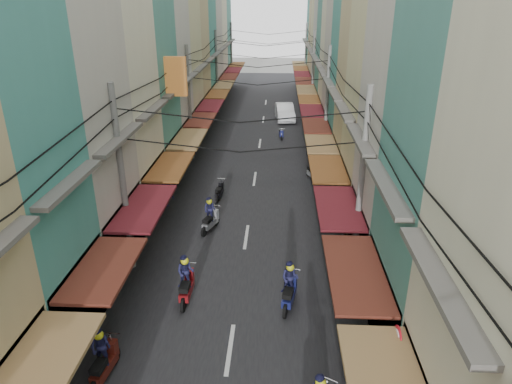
% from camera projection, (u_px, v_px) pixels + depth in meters
% --- Properties ---
extents(ground, '(160.00, 160.00, 0.00)m').
position_uv_depth(ground, '(235.00, 312.00, 17.55)').
color(ground, slate).
rests_on(ground, ground).
extents(road, '(10.00, 80.00, 0.02)m').
position_uv_depth(road, '(259.00, 151.00, 35.90)').
color(road, black).
rests_on(road, ground).
extents(sidewalk_left, '(3.00, 80.00, 0.06)m').
position_uv_depth(sidewalk_left, '(177.00, 149.00, 36.20)').
color(sidewalk_left, gray).
rests_on(sidewalk_left, ground).
extents(sidewalk_right, '(3.00, 80.00, 0.06)m').
position_uv_depth(sidewalk_right, '(342.00, 152.00, 35.59)').
color(sidewalk_right, gray).
rests_on(sidewalk_right, ground).
extents(building_row_left, '(7.80, 67.67, 23.70)m').
position_uv_depth(building_row_left, '(134.00, 21.00, 29.27)').
color(building_row_left, beige).
rests_on(building_row_left, ground).
extents(building_row_right, '(7.80, 68.98, 22.59)m').
position_uv_depth(building_row_right, '(383.00, 28.00, 28.57)').
color(building_row_right, teal).
rests_on(building_row_right, ground).
extents(utility_poles, '(10.20, 66.13, 8.20)m').
position_uv_depth(utility_poles, '(255.00, 76.00, 28.73)').
color(utility_poles, slate).
rests_on(utility_poles, ground).
extents(white_car, '(5.70, 2.65, 1.95)m').
position_uv_depth(white_car, '(285.00, 120.00, 45.05)').
color(white_car, silver).
rests_on(white_car, ground).
extents(bicycle, '(1.59, 0.88, 1.03)m').
position_uv_depth(bicycle, '(418.00, 289.00, 18.96)').
color(bicycle, black).
rests_on(bicycle, ground).
extents(moving_scooters, '(8.05, 30.37, 2.01)m').
position_uv_depth(moving_scooters, '(233.00, 268.00, 19.34)').
color(moving_scooters, black).
rests_on(moving_scooters, ground).
extents(pedestrians, '(13.48, 22.63, 2.22)m').
position_uv_depth(pedestrians, '(162.00, 251.00, 19.81)').
color(pedestrians, black).
rests_on(pedestrians, ground).
extents(traffic_sign, '(0.10, 0.71, 3.23)m').
position_uv_depth(traffic_sign, '(395.00, 353.00, 12.23)').
color(traffic_sign, slate).
rests_on(traffic_sign, ground).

